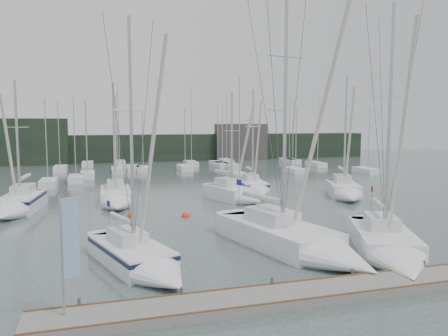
% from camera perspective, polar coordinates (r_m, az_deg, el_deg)
% --- Properties ---
extents(ground, '(160.00, 160.00, 0.00)m').
position_cam_1_polar(ground, '(24.20, 6.98, -11.92)').
color(ground, '#404E4C').
rests_on(ground, ground).
extents(dock, '(24.00, 2.00, 0.40)m').
position_cam_1_polar(dock, '(19.91, 12.88, -15.46)').
color(dock, slate).
rests_on(dock, ground).
extents(far_treeline, '(90.00, 4.00, 5.00)m').
position_cam_1_polar(far_treeline, '(83.77, -9.99, 2.60)').
color(far_treeline, black).
rests_on(far_treeline, ground).
extents(far_building_left, '(12.00, 3.00, 8.00)m').
position_cam_1_polar(far_building_left, '(81.91, -23.91, 3.14)').
color(far_building_left, black).
rests_on(far_building_left, ground).
extents(far_building_right, '(10.00, 3.00, 7.00)m').
position_cam_1_polar(far_building_right, '(85.64, 2.23, 3.43)').
color(far_building_right, '#3F3C3A').
rests_on(far_building_right, ground).
extents(mast_forest, '(58.52, 27.44, 14.00)m').
position_cam_1_polar(mast_forest, '(67.57, -5.50, 0.11)').
color(mast_forest, silver).
rests_on(mast_forest, ground).
extents(sailboat_near_left, '(5.21, 9.06, 13.55)m').
position_cam_1_polar(sailboat_near_left, '(22.48, -10.42, -11.95)').
color(sailboat_near_left, silver).
rests_on(sailboat_near_left, ground).
extents(sailboat_near_center, '(6.37, 12.18, 18.96)m').
position_cam_1_polar(sailboat_near_center, '(25.08, 10.63, -9.84)').
color(sailboat_near_center, silver).
rests_on(sailboat_near_center, ground).
extents(sailboat_near_right, '(6.71, 10.09, 14.98)m').
position_cam_1_polar(sailboat_near_right, '(25.55, 21.01, -9.99)').
color(sailboat_near_right, silver).
rests_on(sailboat_near_right, ground).
extents(sailboat_mid_a, '(3.71, 8.89, 11.68)m').
position_cam_1_polar(sailboat_mid_a, '(39.41, -25.45, -4.47)').
color(sailboat_mid_a, silver).
rests_on(sailboat_mid_a, ground).
extents(sailboat_mid_b, '(2.78, 8.43, 11.79)m').
position_cam_1_polar(sailboat_mid_b, '(40.00, -13.91, -3.98)').
color(sailboat_mid_b, silver).
rests_on(sailboat_mid_b, ground).
extents(sailboat_mid_c, '(4.79, 7.59, 10.95)m').
position_cam_1_polar(sailboat_mid_c, '(40.84, 1.81, -3.58)').
color(sailboat_mid_c, silver).
rests_on(sailboat_mid_c, ground).
extents(sailboat_mid_d, '(3.48, 8.39, 11.61)m').
position_cam_1_polar(sailboat_mid_d, '(45.72, 4.04, -2.60)').
color(sailboat_mid_d, silver).
rests_on(sailboat_mid_d, ground).
extents(sailboat_mid_e, '(5.62, 8.91, 12.90)m').
position_cam_1_polar(sailboat_mid_e, '(44.38, 15.62, -3.03)').
color(sailboat_mid_e, silver).
rests_on(sailboat_mid_e, ground).
extents(buoy_a, '(0.66, 0.66, 0.66)m').
position_cam_1_polar(buoy_a, '(34.80, -5.04, -6.32)').
color(buoy_a, red).
rests_on(buoy_a, ground).
extents(buoy_b, '(0.52, 0.52, 0.52)m').
position_cam_1_polar(buoy_b, '(36.36, 7.68, -5.82)').
color(buoy_b, red).
rests_on(buoy_b, ground).
extents(buoy_c, '(0.63, 0.63, 0.63)m').
position_cam_1_polar(buoy_c, '(35.38, -12.03, -6.23)').
color(buoy_c, red).
rests_on(buoy_c, ground).
extents(dock_banner, '(0.66, 0.24, 4.45)m').
position_cam_1_polar(dock_banner, '(17.03, -19.75, -9.37)').
color(dock_banner, '#ABAEB4').
rests_on(dock_banner, dock).
extents(seagull, '(0.92, 0.44, 0.18)m').
position_cam_1_polar(seagull, '(25.79, 6.66, 7.55)').
color(seagull, white).
rests_on(seagull, ground).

